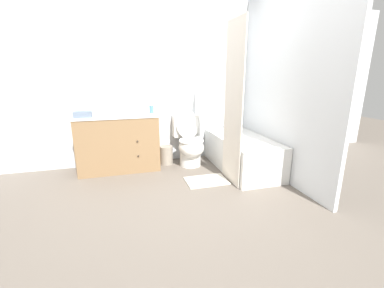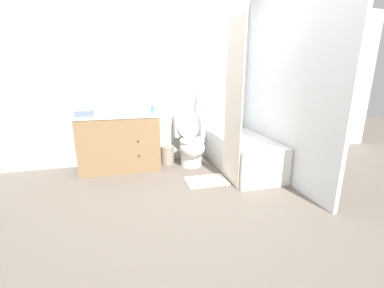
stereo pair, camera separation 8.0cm
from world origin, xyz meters
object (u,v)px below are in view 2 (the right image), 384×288
Objects in this scene: hand_towel_folded at (84,114)px; bathtub at (242,153)px; tissue_box at (141,109)px; vanity_cabinet at (120,142)px; soap_dispenser at (153,109)px; bath_mat at (206,181)px; toilet at (191,143)px; sink_faucet at (118,110)px; wastebasket at (167,155)px; bath_towel_folded at (247,144)px.

bathtub is at bearing -8.35° from hand_towel_folded.
vanity_cabinet is at bearing -156.57° from tissue_box.
vanity_cabinet is at bearing 179.26° from soap_dispenser.
bath_mat is at bearing -22.72° from hand_towel_folded.
toilet is 1.54× the size of bath_mat.
tissue_box is at bearing -4.91° from sink_faucet.
sink_faucet is at bearing 159.90° from bathtub.
sink_faucet reaches higher than wastebasket.
bath_mat is (-0.49, 0.13, -0.51)m from bath_towel_folded.
toilet is at bearing -7.94° from soap_dispenser.
bath_mat is at bearing 164.98° from bath_towel_folded.
vanity_cabinet reaches higher than bathtub.
hand_towel_folded is (-0.93, -0.14, -0.02)m from soap_dispenser.
toilet is 1.00m from bath_towel_folded.
soap_dispenser is at bearing 172.06° from toilet.
tissue_box is 0.54× the size of hand_towel_folded.
bath_towel_folded is (1.59, -0.92, 0.10)m from vanity_cabinet.
bathtub is (1.76, -0.64, -0.62)m from sink_faucet.
hand_towel_folded is at bearing -171.47° from soap_dispenser.
tissue_box is 0.90× the size of soap_dispenser.
sink_faucet is (-0.00, 0.18, 0.44)m from vanity_cabinet.
bathtub is 1.17m from wastebasket.
vanity_cabinet is 1.41m from bath_mat.
bath_towel_folded is at bearing -57.27° from toilet.
tissue_box reaches higher than wastebasket.
tissue_box reaches higher than bath_mat.
soap_dispenser is 0.50× the size of bath_towel_folded.
tissue_box is (0.34, -0.03, 0.01)m from sink_faucet.
tissue_box reaches higher than bathtub.
hand_towel_folded reaches higher than toilet.
bathtub is at bearing -25.94° from wastebasket.
vanity_cabinet is 0.63m from hand_towel_folded.
hand_towel_folded is at bearing -170.47° from wastebasket.
toilet is (1.06, -0.26, -0.52)m from sink_faucet.
sink_faucet is at bearing 169.37° from wastebasket.
tissue_box is (-0.72, 0.23, 0.53)m from toilet.
bath_towel_folded is 0.50× the size of bath_mat.
vanity_cabinet is 9.45× the size of tissue_box.
bath_towel_folded is (0.53, -0.83, 0.17)m from toilet.
toilet is at bearing 122.73° from bath_towel_folded.
toilet is 0.92m from tissue_box.
bathtub is 5.32× the size of bath_towel_folded.
wastebasket is at bearing -10.63° from sink_faucet.
sink_faucet is at bearing 90.00° from vanity_cabinet.
hand_towel_folded is 2.19m from bath_towel_folded.
vanity_cabinet is 0.59m from tissue_box.
toilet is 0.78m from bath_mat.
wastebasket is at bearing 13.86° from soap_dispenser.
toilet is 1.58m from hand_towel_folded.
vanity_cabinet is 0.76m from wastebasket.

